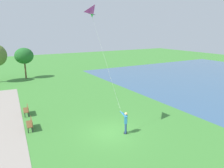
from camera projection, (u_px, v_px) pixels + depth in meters
ground_plane at (111, 132)px, 17.31m from camera, size 120.00×120.00×0.00m
walkway_path at (9, 145)px, 15.43m from camera, size 5.23×32.09×0.02m
person_kite_flyer at (126, 121)px, 16.92m from camera, size 0.61×0.57×1.83m
flying_kite at (95, 12)px, 15.29m from camera, size 2.17×1.85×7.82m
park_bench_near_walkway at (30, 123)px, 17.76m from camera, size 0.57×1.53×0.88m
park_bench_far_walkway at (27, 110)px, 20.83m from camera, size 0.57×1.53×0.88m
tree_horizon_far at (24, 56)px, 35.71m from camera, size 2.99×2.47×5.08m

